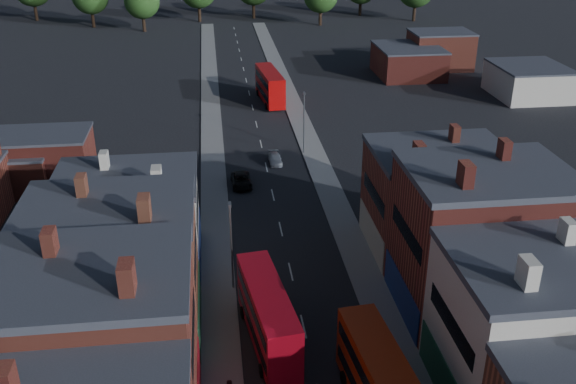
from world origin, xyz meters
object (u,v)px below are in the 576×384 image
object	(u,v)px
bus_2	(270,85)
car_3	(275,159)
car_2	(241,180)
bus_0	(268,314)

from	to	relation	value
bus_2	car_3	bearing A→B (deg)	-99.89
bus_2	car_2	size ratio (longest dim) A/B	2.48
bus_0	car_2	size ratio (longest dim) A/B	2.36
bus_0	bus_2	distance (m)	60.58
bus_0	car_3	xyz separation A→B (m)	(4.12, 34.82, -2.01)
car_3	bus_0	bearing A→B (deg)	-98.16
car_2	bus_2	bearing A→B (deg)	76.46
bus_2	car_3	size ratio (longest dim) A/B	3.11
bus_2	car_3	distance (m)	25.63
bus_0	car_3	distance (m)	35.12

